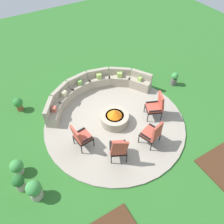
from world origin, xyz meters
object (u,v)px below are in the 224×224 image
(lounge_chair_back_left, at_px, (153,133))
(potted_plant_1, at_px, (19,182))
(fire_pit, at_px, (115,118))
(potted_plant_0, at_px, (18,104))
(lounge_chair_front_right, at_px, (119,148))
(curved_stone_bench, at_px, (94,89))
(lounge_chair_front_left, at_px, (81,136))
(lounge_chair_back_right, at_px, (156,106))
(potted_plant_2, at_px, (174,78))
(potted_plant_4, at_px, (17,167))
(potted_plant_3, at_px, (34,190))

(lounge_chair_back_left, height_order, potted_plant_1, lounge_chair_back_left)
(fire_pit, xyz_separation_m, potted_plant_0, (-2.97, 2.65, 0.03))
(lounge_chair_front_right, xyz_separation_m, lounge_chair_back_left, (1.36, -0.05, -0.03))
(fire_pit, distance_m, lounge_chair_front_right, 1.68)
(curved_stone_bench, bearing_deg, fire_pit, -92.41)
(curved_stone_bench, xyz_separation_m, lounge_chair_front_right, (-0.83, -3.34, 0.26))
(lounge_chair_front_right, relative_size, potted_plant_0, 1.93)
(lounge_chair_front_left, distance_m, lounge_chair_back_left, 2.48)
(curved_stone_bench, bearing_deg, potted_plant_1, -145.79)
(lounge_chair_back_right, distance_m, potted_plant_2, 2.38)
(potted_plant_2, height_order, potted_plant_4, potted_plant_2)
(potted_plant_3, bearing_deg, potted_plant_1, 123.62)
(potted_plant_1, bearing_deg, potted_plant_3, -56.38)
(potted_plant_2, bearing_deg, fire_pit, -169.58)
(fire_pit, relative_size, lounge_chair_front_left, 1.03)
(lounge_chair_front_left, height_order, potted_plant_3, lounge_chair_front_left)
(fire_pit, relative_size, potted_plant_3, 1.46)
(lounge_chair_front_right, height_order, potted_plant_0, lounge_chair_front_right)
(curved_stone_bench, distance_m, lounge_chair_front_left, 2.82)
(fire_pit, height_order, curved_stone_bench, curved_stone_bench)
(potted_plant_3, xyz_separation_m, potted_plant_4, (-0.24, 1.08, -0.08))
(potted_plant_2, relative_size, potted_plant_3, 0.85)
(lounge_chair_front_right, xyz_separation_m, lounge_chair_back_right, (2.30, 0.94, -0.01))
(lounge_chair_front_left, xyz_separation_m, potted_plant_2, (5.19, 1.04, -0.28))
(fire_pit, xyz_separation_m, potted_plant_3, (-3.55, -1.31, 0.09))
(lounge_chair_front_right, distance_m, lounge_chair_back_left, 1.36)
(lounge_chair_front_left, relative_size, lounge_chair_back_right, 0.95)
(lounge_chair_front_left, xyz_separation_m, lounge_chair_front_right, (0.84, -1.09, 0.02))
(curved_stone_bench, bearing_deg, potted_plant_0, 165.74)
(lounge_chair_back_right, relative_size, potted_plant_4, 1.89)
(lounge_chair_back_left, relative_size, potted_plant_3, 1.41)
(lounge_chair_back_right, bearing_deg, potted_plant_1, 116.08)
(fire_pit, height_order, potted_plant_0, fire_pit)
(lounge_chair_front_right, bearing_deg, potted_plant_1, -165.99)
(lounge_chair_back_left, bearing_deg, potted_plant_1, 152.60)
(lounge_chair_front_left, relative_size, potted_plant_3, 1.42)
(lounge_chair_front_right, distance_m, potted_plant_2, 4.85)
(lounge_chair_back_right, bearing_deg, lounge_chair_back_left, 159.32)
(fire_pit, relative_size, lounge_chair_front_right, 0.94)
(potted_plant_0, relative_size, potted_plant_4, 1.02)
(lounge_chair_front_right, relative_size, lounge_chair_back_right, 1.05)
(fire_pit, xyz_separation_m, lounge_chair_back_right, (1.55, -0.53, 0.31))
(potted_plant_0, height_order, potted_plant_2, potted_plant_2)
(curved_stone_bench, distance_m, lounge_chair_back_right, 2.83)
(potted_plant_0, bearing_deg, lounge_chair_back_right, -35.11)
(curved_stone_bench, distance_m, lounge_chair_front_right, 3.45)
(lounge_chair_back_left, height_order, potted_plant_4, lounge_chair_back_left)
(lounge_chair_back_left, relative_size, potted_plant_1, 1.59)
(curved_stone_bench, bearing_deg, lounge_chair_back_right, -58.50)
(curved_stone_bench, distance_m, potted_plant_4, 4.41)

